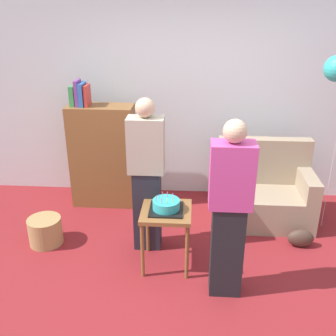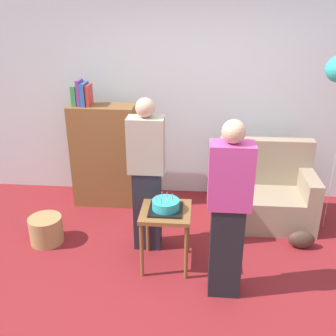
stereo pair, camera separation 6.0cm
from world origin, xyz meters
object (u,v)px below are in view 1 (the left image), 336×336
at_px(bookshelf, 103,155).
at_px(side_table, 166,219).
at_px(birthday_cake, 166,205).
at_px(person_blowing_candles, 147,176).
at_px(couch, 264,193).
at_px(wicker_basket, 45,231).
at_px(handbag, 301,238).
at_px(person_holding_cake, 229,211).

bearing_deg(bookshelf, side_table, -54.69).
bearing_deg(birthday_cake, person_blowing_candles, 125.39).
bearing_deg(bookshelf, birthday_cake, -54.69).
xyz_separation_m(couch, side_table, (-1.10, -0.98, 0.18)).
bearing_deg(wicker_basket, bookshelf, 65.89).
bearing_deg(bookshelf, person_blowing_candles, -54.72).
bearing_deg(person_blowing_candles, birthday_cake, -46.99).
distance_m(wicker_basket, handbag, 2.78).
xyz_separation_m(couch, wicker_basket, (-2.44, -0.70, -0.19)).
bearing_deg(bookshelf, wicker_basket, -114.11).
bearing_deg(wicker_basket, person_blowing_candles, 1.65).
height_order(person_holding_cake, wicker_basket, person_holding_cake).
relative_size(person_holding_cake, wicker_basket, 4.53).
distance_m(couch, person_blowing_candles, 1.56).
xyz_separation_m(side_table, handbag, (1.43, 0.40, -0.42)).
bearing_deg(wicker_basket, handbag, 2.58).
bearing_deg(side_table, handbag, 15.80).
relative_size(couch, wicker_basket, 3.06).
relative_size(person_blowing_candles, handbag, 5.82).
xyz_separation_m(side_table, person_blowing_candles, (-0.22, 0.31, 0.31)).
height_order(side_table, birthday_cake, birthday_cake).
xyz_separation_m(couch, person_holding_cake, (-0.54, -1.33, 0.49)).
distance_m(bookshelf, wicker_basket, 1.21).
xyz_separation_m(birthday_cake, wicker_basket, (-1.35, 0.28, -0.52)).
xyz_separation_m(person_blowing_candles, wicker_basket, (-1.12, -0.03, -0.68)).
bearing_deg(person_blowing_candles, handbag, 10.83).
distance_m(person_holding_cake, wicker_basket, 2.12).
distance_m(couch, bookshelf, 2.05).
xyz_separation_m(bookshelf, handbag, (2.33, -0.87, -0.57)).
xyz_separation_m(couch, birthday_cake, (-1.10, -0.98, 0.33)).
bearing_deg(birthday_cake, wicker_basket, 168.29).
xyz_separation_m(side_table, wicker_basket, (-1.35, 0.28, -0.37)).
bearing_deg(couch, person_holding_cake, -111.98).
bearing_deg(handbag, wicker_basket, -177.42).
relative_size(wicker_basket, handbag, 1.29).
relative_size(person_blowing_candles, wicker_basket, 4.53).
bearing_deg(side_table, person_blowing_candles, 125.39).
bearing_deg(person_holding_cake, side_table, -21.80).
xyz_separation_m(bookshelf, birthday_cake, (0.90, -1.27, -0.00)).
bearing_deg(bookshelf, handbag, -20.44).
xyz_separation_m(bookshelf, person_blowing_candles, (0.68, -0.96, 0.16)).
relative_size(bookshelf, person_holding_cake, 0.98).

